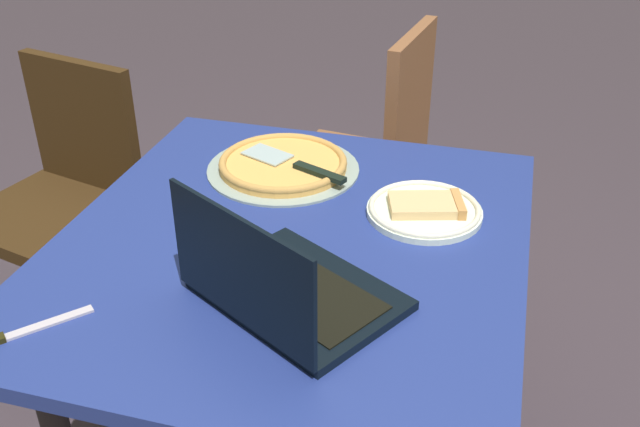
# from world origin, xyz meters

# --- Properties ---
(dining_table) EXTENTS (1.04, 0.93, 0.75)m
(dining_table) POSITION_xyz_m (0.00, 0.00, 0.65)
(dining_table) COLOR navy
(dining_table) RESTS_ON ground_plane
(laptop) EXTENTS (0.39, 0.43, 0.22)m
(laptop) POSITION_xyz_m (0.22, 0.05, 0.79)
(laptop) COLOR black
(laptop) RESTS_ON dining_table
(pizza_plate) EXTENTS (0.25, 0.25, 0.04)m
(pizza_plate) POSITION_xyz_m (-0.17, 0.25, 0.76)
(pizza_plate) COLOR white
(pizza_plate) RESTS_ON dining_table
(pizza_tray) EXTENTS (0.36, 0.36, 0.03)m
(pizza_tray) POSITION_xyz_m (-0.28, -0.11, 0.76)
(pizza_tray) COLOR #93A69F
(pizza_tray) RESTS_ON dining_table
(table_knife) EXTENTS (0.20, 0.18, 0.01)m
(table_knife) POSITION_xyz_m (0.42, -0.37, 0.75)
(table_knife) COLOR silver
(table_knife) RESTS_ON dining_table
(chair_near) EXTENTS (0.44, 0.44, 0.93)m
(chair_near) POSITION_xyz_m (-0.87, -0.00, 0.53)
(chair_near) COLOR brown
(chair_near) RESTS_ON ground_plane
(chair_far) EXTENTS (0.50, 0.50, 0.87)m
(chair_far) POSITION_xyz_m (-0.44, -0.85, 0.51)
(chair_far) COLOR #372410
(chair_far) RESTS_ON ground_plane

